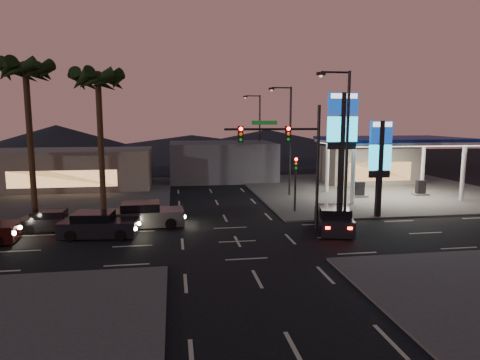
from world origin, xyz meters
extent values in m
plane|color=black|center=(0.00, 0.00, 0.00)|extent=(140.00, 140.00, 0.00)
cube|color=#47443F|center=(16.00, 16.00, 0.06)|extent=(24.00, 24.00, 0.12)
cube|color=#47443F|center=(-16.00, 16.00, 0.06)|extent=(24.00, 24.00, 0.12)
cylinder|color=silver|center=(11.00, 9.00, 2.50)|extent=(0.36, 0.36, 5.00)
cylinder|color=silver|center=(21.00, 9.00, 2.50)|extent=(0.36, 0.36, 5.00)
cylinder|color=silver|center=(11.00, 15.00, 2.50)|extent=(0.36, 0.36, 5.00)
cylinder|color=silver|center=(21.00, 15.00, 2.50)|extent=(0.36, 0.36, 5.00)
cube|color=silver|center=(16.00, 12.00, 5.20)|extent=(12.00, 8.00, 0.50)
cube|color=white|center=(16.00, 12.00, 4.90)|extent=(11.60, 7.60, 0.06)
cube|color=navy|center=(16.00, 12.00, 5.35)|extent=(12.20, 8.20, 0.25)
cube|color=black|center=(13.00, 12.00, 0.80)|extent=(0.80, 0.50, 1.40)
cube|color=black|center=(19.00, 12.00, 0.80)|extent=(0.80, 0.50, 1.40)
cube|color=#726B5B|center=(18.00, 21.00, 2.00)|extent=(10.00, 6.00, 4.00)
cube|color=black|center=(8.50, 5.50, 4.50)|extent=(0.35, 0.35, 9.00)
cube|color=navy|center=(8.50, 5.50, 8.20)|extent=(2.20, 0.30, 1.60)
cube|color=white|center=(8.50, 5.50, 8.75)|extent=(1.98, 0.32, 0.35)
cube|color=#1ACDFF|center=(8.50, 5.50, 6.40)|extent=(2.20, 0.30, 1.80)
cube|color=black|center=(8.50, 5.50, 5.20)|extent=(2.09, 0.28, 0.50)
cube|color=black|center=(11.00, 4.50, 3.50)|extent=(0.35, 0.35, 7.00)
cube|color=navy|center=(11.00, 4.50, 6.20)|extent=(1.60, 0.30, 1.60)
cube|color=white|center=(11.00, 4.50, 6.75)|extent=(1.44, 0.32, 0.35)
cube|color=#1ACDFF|center=(11.00, 4.50, 4.40)|extent=(1.60, 0.30, 1.80)
cube|color=black|center=(11.00, 4.50, 3.20)|extent=(1.52, 0.28, 0.50)
cylinder|color=black|center=(5.50, 2.00, 4.00)|extent=(0.20, 0.20, 8.00)
cylinder|color=black|center=(2.50, 2.00, 6.50)|extent=(6.00, 0.14, 0.14)
cube|color=#0C3F14|center=(2.00, 2.00, 6.90)|extent=(1.60, 0.05, 0.25)
cube|color=black|center=(3.50, 2.00, 6.20)|extent=(0.32, 0.25, 1.00)
sphere|color=#FF0C07|center=(3.50, 1.85, 6.53)|extent=(0.22, 0.22, 0.22)
sphere|color=orange|center=(3.50, 1.85, 6.20)|extent=(0.20, 0.20, 0.20)
sphere|color=#0CB226|center=(3.50, 1.85, 5.87)|extent=(0.20, 0.20, 0.20)
cube|color=black|center=(0.50, 2.00, 6.20)|extent=(0.32, 0.25, 1.00)
sphere|color=#FF0C07|center=(0.50, 1.85, 6.53)|extent=(0.22, 0.22, 0.22)
sphere|color=orange|center=(0.50, 1.85, 6.20)|extent=(0.20, 0.20, 0.20)
sphere|color=#0CB226|center=(0.50, 1.85, 5.87)|extent=(0.20, 0.20, 0.20)
cylinder|color=black|center=(5.50, 7.00, 2.00)|extent=(0.16, 0.16, 4.00)
cube|color=black|center=(5.50, 7.00, 3.80)|extent=(0.32, 0.25, 1.00)
sphere|color=#FF0C07|center=(5.50, 6.85, 4.13)|extent=(0.22, 0.22, 0.22)
sphere|color=orange|center=(5.50, 6.85, 3.80)|extent=(0.20, 0.20, 0.20)
sphere|color=#0CB226|center=(5.50, 6.85, 3.47)|extent=(0.20, 0.20, 0.20)
cylinder|color=black|center=(7.00, 1.00, 5.00)|extent=(0.18, 0.18, 10.00)
cylinder|color=black|center=(6.10, 1.00, 9.90)|extent=(1.80, 0.12, 0.12)
cube|color=black|center=(5.20, 1.00, 9.80)|extent=(0.50, 0.25, 0.18)
sphere|color=#FFCC8C|center=(5.20, 1.00, 9.68)|extent=(0.20, 0.20, 0.20)
cylinder|color=black|center=(7.00, 14.00, 5.00)|extent=(0.18, 0.18, 10.00)
cylinder|color=black|center=(6.10, 14.00, 9.90)|extent=(1.80, 0.12, 0.12)
cube|color=black|center=(5.20, 14.00, 9.80)|extent=(0.50, 0.25, 0.18)
sphere|color=#FFCC8C|center=(5.20, 14.00, 9.68)|extent=(0.20, 0.20, 0.20)
cylinder|color=black|center=(7.00, 28.00, 5.00)|extent=(0.18, 0.18, 10.00)
cylinder|color=black|center=(6.10, 28.00, 9.90)|extent=(1.80, 0.12, 0.12)
cube|color=black|center=(5.20, 28.00, 9.80)|extent=(0.50, 0.25, 0.18)
sphere|color=#FFCC8C|center=(5.20, 28.00, 9.68)|extent=(0.20, 0.20, 0.20)
cylinder|color=black|center=(-9.00, 9.50, 5.10)|extent=(0.44, 0.44, 10.20)
sphere|color=black|center=(-9.00, 9.50, 10.20)|extent=(0.90, 0.90, 0.90)
cone|color=black|center=(-7.70, 9.50, 9.90)|extent=(0.90, 2.74, 1.91)
cone|color=black|center=(-8.08, 10.42, 9.90)|extent=(2.57, 2.57, 1.91)
cone|color=black|center=(-9.00, 10.80, 9.90)|extent=(2.74, 0.90, 1.91)
cone|color=black|center=(-9.92, 10.42, 9.90)|extent=(2.57, 2.57, 1.91)
cone|color=black|center=(-10.30, 9.50, 9.90)|extent=(0.90, 2.74, 1.91)
cone|color=black|center=(-9.92, 8.58, 9.90)|extent=(2.57, 2.57, 1.91)
cone|color=black|center=(-9.00, 8.20, 9.90)|extent=(2.74, 0.90, 1.91)
cone|color=black|center=(-8.08, 8.58, 9.90)|extent=(2.57, 2.57, 1.91)
cylinder|color=black|center=(-14.00, 9.50, 5.40)|extent=(0.44, 0.44, 10.80)
sphere|color=black|center=(-14.00, 9.50, 10.80)|extent=(0.90, 0.90, 0.90)
cone|color=black|center=(-12.70, 9.50, 10.50)|extent=(0.90, 2.74, 1.91)
cone|color=black|center=(-13.08, 10.42, 10.50)|extent=(2.57, 2.57, 1.91)
cone|color=black|center=(-14.00, 10.80, 10.50)|extent=(2.74, 0.90, 1.91)
cone|color=black|center=(-14.92, 10.42, 10.50)|extent=(2.57, 2.57, 1.91)
cone|color=black|center=(-15.30, 9.50, 10.50)|extent=(0.90, 2.74, 1.91)
cone|color=black|center=(-14.92, 8.58, 10.50)|extent=(2.57, 2.57, 1.91)
cone|color=black|center=(-14.00, 8.20, 10.50)|extent=(2.74, 0.90, 1.91)
cone|color=black|center=(-13.08, 8.58, 10.50)|extent=(2.57, 2.57, 1.91)
cube|color=#726B5B|center=(-14.00, 22.00, 2.00)|extent=(16.00, 8.00, 4.00)
cube|color=#4C4C51|center=(2.00, 26.00, 2.20)|extent=(12.00, 9.00, 4.40)
cone|color=black|center=(-25.00, 60.00, 3.00)|extent=(40.00, 40.00, 6.00)
cone|color=black|center=(15.00, 60.00, 2.50)|extent=(50.00, 50.00, 5.00)
cone|color=black|center=(0.00, 60.00, 2.00)|extent=(60.00, 60.00, 4.00)
cube|color=black|center=(-8.16, 2.29, 0.57)|extent=(4.74, 2.37, 0.93)
cube|color=black|center=(-8.47, 2.33, 1.19)|extent=(2.45, 1.99, 0.67)
cylinder|color=black|center=(-6.63, 3.02, 0.33)|extent=(0.69, 0.31, 0.66)
cylinder|color=black|center=(-6.80, 1.27, 0.33)|extent=(0.69, 0.31, 0.66)
cylinder|color=black|center=(-9.52, 3.32, 0.33)|extent=(0.69, 0.31, 0.66)
cylinder|color=black|center=(-9.69, 1.56, 0.33)|extent=(0.69, 0.31, 0.66)
sphere|color=#FFF2BF|center=(-5.83, 2.68, 0.64)|extent=(0.23, 0.23, 0.23)
sphere|color=#FFF2BF|center=(-5.95, 1.44, 0.64)|extent=(0.23, 0.23, 0.23)
cube|color=#FF140A|center=(-10.37, 3.14, 0.73)|extent=(0.11, 0.27, 0.15)
cube|color=#FF140A|center=(-10.49, 1.90, 0.73)|extent=(0.11, 0.27, 0.15)
cylinder|color=black|center=(-13.70, 2.84, 0.35)|extent=(0.73, 0.32, 0.71)
sphere|color=#FFF2BF|center=(-12.80, 2.64, 0.69)|extent=(0.24, 0.24, 0.24)
sphere|color=#FFF2BF|center=(-12.68, 1.31, 0.69)|extent=(0.24, 0.24, 0.24)
cube|color=#4E4E50|center=(-5.50, 4.42, 0.62)|extent=(5.05, 2.32, 1.01)
cube|color=black|center=(-5.84, 4.40, 1.30)|extent=(2.57, 2.03, 0.73)
cylinder|color=black|center=(-3.97, 5.45, 0.36)|extent=(0.73, 0.31, 0.72)
cylinder|color=black|center=(-3.88, 3.54, 0.36)|extent=(0.73, 0.31, 0.72)
cylinder|color=black|center=(-7.12, 5.30, 0.36)|extent=(0.73, 0.31, 0.72)
cylinder|color=black|center=(-7.03, 3.39, 0.36)|extent=(0.73, 0.31, 0.72)
sphere|color=#FFF2BF|center=(-3.06, 5.21, 0.70)|extent=(0.25, 0.25, 0.25)
sphere|color=#FFF2BF|center=(-2.99, 3.86, 0.70)|extent=(0.25, 0.25, 0.25)
cube|color=#FF140A|center=(-8.01, 4.97, 0.79)|extent=(0.10, 0.29, 0.16)
cube|color=#FF140A|center=(-7.94, 3.62, 0.79)|extent=(0.10, 0.29, 0.16)
cube|color=black|center=(-11.30, 4.37, 0.49)|extent=(3.96, 1.70, 0.81)
cube|color=black|center=(-11.57, 4.37, 1.03)|extent=(1.99, 1.54, 0.58)
cylinder|color=black|center=(-10.04, 5.12, 0.29)|extent=(0.58, 0.22, 0.57)
cylinder|color=black|center=(-10.05, 3.59, 0.29)|extent=(0.58, 0.22, 0.57)
cylinder|color=black|center=(-12.54, 5.14, 0.29)|extent=(0.58, 0.22, 0.57)
cylinder|color=black|center=(-12.56, 3.62, 0.29)|extent=(0.58, 0.22, 0.57)
sphere|color=#FFF2BF|center=(-9.32, 4.88, 0.56)|extent=(0.20, 0.20, 0.20)
sphere|color=#FFF2BF|center=(-9.33, 3.81, 0.56)|extent=(0.20, 0.20, 0.20)
cube|color=#FF140A|center=(-13.26, 4.92, 0.63)|extent=(0.07, 0.22, 0.13)
cube|color=#FF140A|center=(-13.27, 3.85, 0.63)|extent=(0.07, 0.22, 0.13)
cube|color=black|center=(6.50, 1.59, 0.59)|extent=(3.05, 5.08, 0.97)
cube|color=black|center=(6.42, 1.28, 1.24)|extent=(2.34, 2.74, 0.70)
cylinder|color=black|center=(5.96, 3.28, 0.35)|extent=(0.41, 0.73, 0.69)
cylinder|color=black|center=(7.74, 2.85, 0.35)|extent=(0.41, 0.73, 0.69)
cylinder|color=black|center=(5.26, 0.34, 0.35)|extent=(0.41, 0.73, 0.69)
cylinder|color=black|center=(7.04, -0.09, 0.35)|extent=(0.41, 0.73, 0.69)
cube|color=#FF140A|center=(5.32, -0.56, 0.75)|extent=(0.28, 0.15, 0.15)
cube|color=#FF140A|center=(6.57, -0.86, 0.75)|extent=(0.28, 0.15, 0.15)
camera|label=1|loc=(-3.61, -24.04, 7.14)|focal=32.00mm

